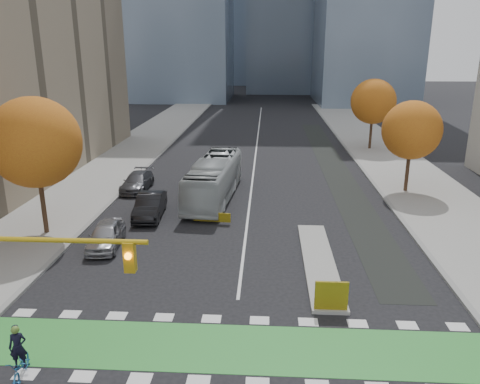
# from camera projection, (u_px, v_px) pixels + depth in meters

# --- Properties ---
(ground) EXTENTS (300.00, 300.00, 0.00)m
(ground) POSITION_uv_depth(u_px,v_px,m) (229.00, 375.00, 16.12)
(ground) COLOR black
(ground) RESTS_ON ground
(sidewalk_west) EXTENTS (7.00, 120.00, 0.15)m
(sidewalk_west) POSITION_uv_depth(u_px,v_px,m) (75.00, 193.00, 35.92)
(sidewalk_west) COLOR gray
(sidewalk_west) RESTS_ON ground
(sidewalk_east) EXTENTS (7.00, 120.00, 0.15)m
(sidewalk_east) POSITION_uv_depth(u_px,v_px,m) (433.00, 200.00, 34.41)
(sidewalk_east) COLOR gray
(sidewalk_east) RESTS_ON ground
(curb_west) EXTENTS (0.30, 120.00, 0.16)m
(curb_west) POSITION_uv_depth(u_px,v_px,m) (120.00, 194.00, 35.73)
(curb_west) COLOR gray
(curb_west) RESTS_ON ground
(curb_east) EXTENTS (0.30, 120.00, 0.16)m
(curb_east) POSITION_uv_depth(u_px,v_px,m) (385.00, 199.00, 34.61)
(curb_east) COLOR gray
(curb_east) RESTS_ON ground
(bike_crossing) EXTENTS (20.00, 3.00, 0.01)m
(bike_crossing) POSITION_uv_depth(u_px,v_px,m) (232.00, 348.00, 17.55)
(bike_crossing) COLOR #2E8C33
(bike_crossing) RESTS_ON ground
(centre_line) EXTENTS (0.15, 70.00, 0.01)m
(centre_line) POSITION_uv_depth(u_px,v_px,m) (257.00, 145.00, 54.26)
(centre_line) COLOR silver
(centre_line) RESTS_ON ground
(bike_lane_paint) EXTENTS (2.50, 50.00, 0.01)m
(bike_lane_paint) POSITION_uv_depth(u_px,v_px,m) (333.00, 166.00, 44.31)
(bike_lane_paint) COLOR black
(bike_lane_paint) RESTS_ON ground
(median_island) EXTENTS (1.60, 10.00, 0.16)m
(median_island) POSITION_uv_depth(u_px,v_px,m) (319.00, 261.00, 24.45)
(median_island) COLOR gray
(median_island) RESTS_ON ground
(hazard_board) EXTENTS (1.40, 0.12, 1.30)m
(hazard_board) POSITION_uv_depth(u_px,v_px,m) (331.00, 296.00, 19.66)
(hazard_board) COLOR yellow
(hazard_board) RESTS_ON median_island
(tree_west) EXTENTS (5.20, 5.20, 8.22)m
(tree_west) POSITION_uv_depth(u_px,v_px,m) (35.00, 143.00, 26.57)
(tree_west) COLOR #332114
(tree_west) RESTS_ON ground
(tree_east_near) EXTENTS (4.40, 4.40, 7.08)m
(tree_east_near) POSITION_uv_depth(u_px,v_px,m) (412.00, 130.00, 34.99)
(tree_east_near) COLOR #332114
(tree_east_near) RESTS_ON ground
(tree_east_far) EXTENTS (4.80, 4.80, 7.65)m
(tree_east_far) POSITION_uv_depth(u_px,v_px,m) (373.00, 102.00, 50.11)
(tree_east_far) COLOR #332114
(tree_east_far) RESTS_ON ground
(cyclist) EXTENTS (1.01, 1.86, 2.04)m
(cyclist) POSITION_uv_depth(u_px,v_px,m) (20.00, 361.00, 15.74)
(cyclist) COLOR #21609B
(cyclist) RESTS_ON ground
(bus) EXTENTS (3.43, 11.08, 3.04)m
(bus) POSITION_uv_depth(u_px,v_px,m) (214.00, 179.00, 34.48)
(bus) COLOR #AFB6B7
(bus) RESTS_ON ground
(parked_car_a) EXTENTS (2.04, 4.25, 1.40)m
(parked_car_a) POSITION_uv_depth(u_px,v_px,m) (106.00, 235.00, 26.29)
(parked_car_a) COLOR #A4A4A9
(parked_car_a) RESTS_ON ground
(parked_car_b) EXTENTS (1.94, 4.77, 1.54)m
(parked_car_b) POSITION_uv_depth(u_px,v_px,m) (150.00, 206.00, 30.96)
(parked_car_b) COLOR black
(parked_car_b) RESTS_ON ground
(parked_car_c) EXTENTS (1.95, 4.67, 1.35)m
(parked_car_c) POSITION_uv_depth(u_px,v_px,m) (137.00, 182.00, 36.84)
(parked_car_c) COLOR #4F5055
(parked_car_c) RESTS_ON ground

